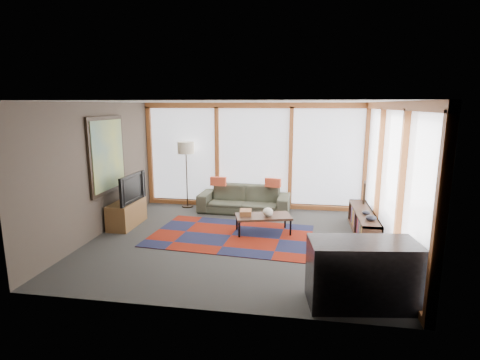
% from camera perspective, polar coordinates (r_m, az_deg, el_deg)
% --- Properties ---
extents(ground, '(5.50, 5.50, 0.00)m').
position_cam_1_polar(ground, '(7.24, -0.52, -9.19)').
color(ground, '#30302D').
rests_on(ground, ground).
extents(room_envelope, '(5.52, 5.02, 2.62)m').
position_cam_1_polar(room_envelope, '(7.34, 4.02, 3.50)').
color(room_envelope, '#483E33').
rests_on(room_envelope, ground).
extents(rug, '(3.26, 2.24, 0.01)m').
position_cam_1_polar(rug, '(7.48, -1.33, -8.45)').
color(rug, maroon).
rests_on(rug, ground).
extents(sofa, '(2.19, 0.94, 0.63)m').
position_cam_1_polar(sofa, '(9.01, 0.63, -2.94)').
color(sofa, '#36382A').
rests_on(sofa, ground).
extents(pillow_left, '(0.39, 0.12, 0.21)m').
position_cam_1_polar(pillow_left, '(9.02, -3.33, -0.20)').
color(pillow_left, '#C8492B').
rests_on(pillow_left, sofa).
extents(pillow_right, '(0.40, 0.20, 0.21)m').
position_cam_1_polar(pillow_right, '(8.88, 5.05, -0.42)').
color(pillow_right, '#C8492B').
rests_on(pillow_right, sofa).
extents(floor_lamp, '(0.41, 0.41, 1.65)m').
position_cam_1_polar(floor_lamp, '(9.45, -8.13, 0.79)').
color(floor_lamp, black).
rests_on(floor_lamp, ground).
extents(coffee_table, '(1.20, 0.82, 0.36)m').
position_cam_1_polar(coffee_table, '(7.60, 3.55, -6.74)').
color(coffee_table, '#302014').
rests_on(coffee_table, ground).
extents(book_stack, '(0.26, 0.31, 0.10)m').
position_cam_1_polar(book_stack, '(7.58, 0.87, -4.95)').
color(book_stack, '#92582F').
rests_on(book_stack, coffee_table).
extents(vase, '(0.25, 0.25, 0.18)m').
position_cam_1_polar(vase, '(7.47, 4.28, -4.89)').
color(vase, beige).
rests_on(vase, coffee_table).
extents(bookshelf, '(0.35, 1.94, 0.49)m').
position_cam_1_polar(bookshelf, '(7.84, 18.30, -6.28)').
color(bookshelf, '#302014').
rests_on(bookshelf, ground).
extents(bowl_a, '(0.21, 0.21, 0.10)m').
position_cam_1_polar(bowl_a, '(7.22, 19.34, -5.47)').
color(bowl_a, black).
rests_on(bowl_a, bookshelf).
extents(bowl_b, '(0.17, 0.17, 0.07)m').
position_cam_1_polar(bowl_b, '(7.57, 18.67, -4.73)').
color(bowl_b, black).
rests_on(bowl_b, bookshelf).
extents(shelf_picture, '(0.10, 0.34, 0.45)m').
position_cam_1_polar(shelf_picture, '(8.44, 18.43, -1.78)').
color(shelf_picture, black).
rests_on(shelf_picture, bookshelf).
extents(tv_console, '(0.44, 1.06, 0.53)m').
position_cam_1_polar(tv_console, '(8.38, -16.85, -4.91)').
color(tv_console, brown).
rests_on(tv_console, ground).
extents(television, '(0.18, 1.04, 0.60)m').
position_cam_1_polar(television, '(8.20, -16.66, -1.17)').
color(television, black).
rests_on(television, tv_console).
extents(bar_counter, '(1.43, 0.81, 0.86)m').
position_cam_1_polar(bar_counter, '(5.17, 18.13, -13.38)').
color(bar_counter, black).
rests_on(bar_counter, ground).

